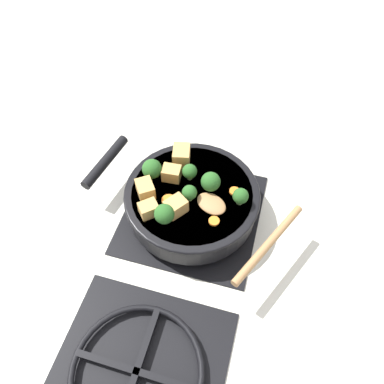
% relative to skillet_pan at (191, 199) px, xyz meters
% --- Properties ---
extents(ground_plane, '(2.40, 2.40, 0.00)m').
position_rel_skillet_pan_xyz_m(ground_plane, '(-0.00, 0.00, -0.06)').
color(ground_plane, silver).
extents(front_burner_grate, '(0.31, 0.31, 0.03)m').
position_rel_skillet_pan_xyz_m(front_burner_grate, '(-0.00, 0.00, -0.05)').
color(front_burner_grate, black).
rests_on(front_burner_grate, ground_plane).
extents(rear_burner_grate, '(0.31, 0.31, 0.03)m').
position_rel_skillet_pan_xyz_m(rear_burner_grate, '(-0.00, 0.36, -0.05)').
color(rear_burner_grate, black).
rests_on(rear_burner_grate, ground_plane).
extents(skillet_pan, '(0.40, 0.30, 0.06)m').
position_rel_skillet_pan_xyz_m(skillet_pan, '(0.00, 0.00, 0.00)').
color(skillet_pan, black).
rests_on(skillet_pan, front_burner_grate).
extents(wooden_spoon, '(0.23, 0.21, 0.02)m').
position_rel_skillet_pan_xyz_m(wooden_spoon, '(-0.12, 0.06, 0.03)').
color(wooden_spoon, '#A87A4C').
rests_on(wooden_spoon, skillet_pan).
extents(tofu_cube_center_large, '(0.05, 0.05, 0.03)m').
position_rel_skillet_pan_xyz_m(tofu_cube_center_large, '(0.09, 0.03, 0.04)').
color(tofu_cube_center_large, tan).
rests_on(tofu_cube_center_large, skillet_pan).
extents(tofu_cube_near_handle, '(0.05, 0.05, 0.03)m').
position_rel_skillet_pan_xyz_m(tofu_cube_near_handle, '(0.07, 0.08, 0.04)').
color(tofu_cube_near_handle, tan).
rests_on(tofu_cube_near_handle, skillet_pan).
extents(tofu_cube_east_chunk, '(0.05, 0.05, 0.04)m').
position_rel_skillet_pan_xyz_m(tofu_cube_east_chunk, '(0.05, -0.08, 0.05)').
color(tofu_cube_east_chunk, tan).
rests_on(tofu_cube_east_chunk, skillet_pan).
extents(tofu_cube_west_chunk, '(0.04, 0.03, 0.03)m').
position_rel_skillet_pan_xyz_m(tofu_cube_west_chunk, '(0.05, -0.03, 0.04)').
color(tofu_cube_west_chunk, tan).
rests_on(tofu_cube_west_chunk, skillet_pan).
extents(tofu_cube_back_piece, '(0.05, 0.05, 0.03)m').
position_rel_skillet_pan_xyz_m(tofu_cube_back_piece, '(0.02, 0.06, 0.04)').
color(tofu_cube_back_piece, tan).
rests_on(tofu_cube_back_piece, skillet_pan).
extents(broccoli_floret_near_spoon, '(0.03, 0.03, 0.04)m').
position_rel_skillet_pan_xyz_m(broccoli_floret_near_spoon, '(-0.01, 0.02, 0.05)').
color(broccoli_floret_near_spoon, '#709956').
rests_on(broccoli_floret_near_spoon, skillet_pan).
extents(broccoli_floret_center_top, '(0.04, 0.04, 0.05)m').
position_rel_skillet_pan_xyz_m(broccoli_floret_center_top, '(0.09, -0.02, 0.05)').
color(broccoli_floret_center_top, '#709956').
rests_on(broccoli_floret_center_top, skillet_pan).
extents(broccoli_floret_east_rim, '(0.04, 0.04, 0.05)m').
position_rel_skillet_pan_xyz_m(broccoli_floret_east_rim, '(-0.04, -0.02, 0.05)').
color(broccoli_floret_east_rim, '#709956').
rests_on(broccoli_floret_east_rim, skillet_pan).
extents(broccoli_floret_west_rim, '(0.04, 0.04, 0.05)m').
position_rel_skillet_pan_xyz_m(broccoli_floret_west_rim, '(0.03, 0.09, 0.05)').
color(broccoli_floret_west_rim, '#709956').
rests_on(broccoli_floret_west_rim, skillet_pan).
extents(broccoli_floret_north_edge, '(0.03, 0.03, 0.04)m').
position_rel_skillet_pan_xyz_m(broccoli_floret_north_edge, '(0.01, -0.03, 0.05)').
color(broccoli_floret_north_edge, '#709956').
rests_on(broccoli_floret_north_edge, skillet_pan).
extents(broccoli_floret_south_cluster, '(0.03, 0.03, 0.04)m').
position_rel_skillet_pan_xyz_m(broccoli_floret_south_cluster, '(-0.11, 0.00, 0.05)').
color(broccoli_floret_south_cluster, '#709956').
rests_on(broccoli_floret_south_cluster, skillet_pan).
extents(carrot_slice_orange_thin, '(0.03, 0.03, 0.01)m').
position_rel_skillet_pan_xyz_m(carrot_slice_orange_thin, '(0.04, 0.04, 0.03)').
color(carrot_slice_orange_thin, orange).
rests_on(carrot_slice_orange_thin, skillet_pan).
extents(carrot_slice_near_center, '(0.02, 0.02, 0.01)m').
position_rel_skillet_pan_xyz_m(carrot_slice_near_center, '(-0.09, -0.02, 0.03)').
color(carrot_slice_near_center, orange).
rests_on(carrot_slice_near_center, skillet_pan).
extents(carrot_slice_edge_slice, '(0.02, 0.02, 0.01)m').
position_rel_skillet_pan_xyz_m(carrot_slice_edge_slice, '(-0.07, 0.06, 0.03)').
color(carrot_slice_edge_slice, orange).
rests_on(carrot_slice_edge_slice, skillet_pan).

